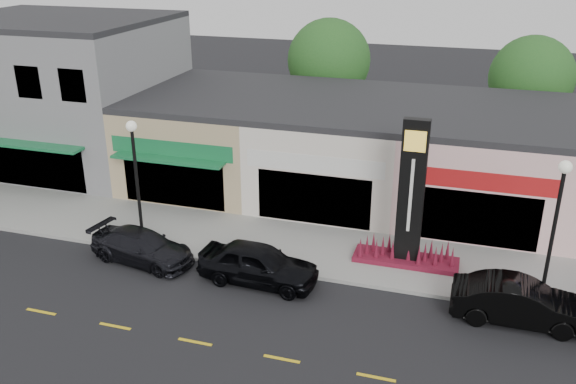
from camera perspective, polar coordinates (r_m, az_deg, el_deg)
name	(u,v)px	position (r m, az deg, el deg)	size (l,w,h in m)	color
ground	(307,308)	(22.31, 1.78, -10.81)	(120.00, 120.00, 0.00)	black
sidewalk	(334,251)	(25.91, 4.35, -5.57)	(52.00, 4.30, 0.15)	gray
curb	(321,278)	(24.00, 3.13, -8.01)	(52.00, 0.20, 0.15)	gray
building_grey_2story	(61,91)	(38.14, -20.45, 8.89)	(12.00, 10.95, 8.30)	slate
shop_beige	(214,134)	(33.80, -6.98, 5.44)	(7.00, 10.85, 4.80)	tan
shop_cream	(338,145)	(31.71, 4.73, 4.38)	(7.00, 10.01, 4.80)	silver
shop_pink_w	(479,159)	(31.09, 17.44, 3.01)	(7.00, 10.01, 4.80)	#D8A7A4
tree_rear_west	(329,60)	(39.15, 3.85, 12.18)	(5.20, 5.20, 7.83)	#382619
tree_rear_mid	(531,78)	(38.35, 21.82, 9.91)	(4.80, 4.80, 7.29)	#382619
lamp_west_near	(136,171)	(25.72, -14.04, 1.88)	(0.44, 0.44, 5.47)	black
lamp_east_near	(555,220)	(22.53, 23.74, -2.44)	(0.44, 0.44, 5.47)	black
pylon_sign	(409,214)	(24.41, 11.30, -2.06)	(4.20, 1.30, 6.00)	#5A0F21
car_dark_sedan	(142,247)	(25.67, -13.50, -5.00)	(4.51, 1.83, 1.31)	black
car_black_sedan	(258,264)	(23.48, -2.79, -6.72)	(4.65, 1.87, 1.58)	black
car_black_conv	(521,302)	(22.65, 20.94, -9.63)	(4.65, 1.62, 1.53)	black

